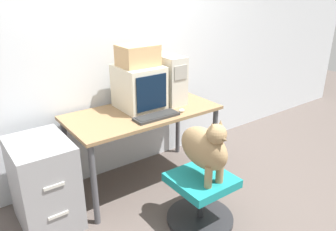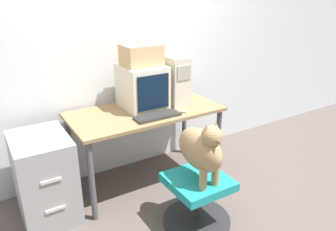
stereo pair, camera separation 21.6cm
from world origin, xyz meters
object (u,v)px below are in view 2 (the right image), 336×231
(pc_tower, at_px, (171,79))
(office_chair, at_px, (197,200))
(dog, at_px, (201,149))
(keyboard, at_px, (157,116))
(cardboard_box, at_px, (141,55))
(filing_cabinet, at_px, (45,177))
(crt_monitor, at_px, (142,87))

(pc_tower, relative_size, office_chair, 0.84)
(office_chair, relative_size, dog, 1.07)
(keyboard, height_order, dog, dog)
(pc_tower, height_order, office_chair, pc_tower)
(dog, xyz_separation_m, cardboard_box, (-0.03, 0.91, 0.56))
(pc_tower, bearing_deg, office_chair, -108.56)
(keyboard, distance_m, filing_cabinet, 1.08)
(pc_tower, height_order, dog, pc_tower)
(crt_monitor, relative_size, dog, 0.83)
(crt_monitor, bearing_deg, filing_cabinet, -172.82)
(crt_monitor, bearing_deg, pc_tower, -0.89)
(office_chair, bearing_deg, dog, -90.00)
(dog, bearing_deg, office_chair, 90.00)
(office_chair, xyz_separation_m, filing_cabinet, (-1.03, 0.75, 0.14))
(office_chair, relative_size, cardboard_box, 1.64)
(office_chair, xyz_separation_m, cardboard_box, (-0.03, 0.88, 1.04))
(crt_monitor, relative_size, cardboard_box, 1.28)
(pc_tower, xyz_separation_m, filing_cabinet, (-1.32, -0.12, -0.63))
(office_chair, bearing_deg, crt_monitor, 91.71)
(filing_cabinet, bearing_deg, pc_tower, 5.23)
(crt_monitor, xyz_separation_m, dog, (0.03, -0.90, -0.26))
(office_chair, distance_m, filing_cabinet, 1.28)
(pc_tower, relative_size, keyboard, 1.13)
(dog, distance_m, filing_cabinet, 1.33)
(pc_tower, distance_m, dog, 0.99)
(crt_monitor, relative_size, filing_cabinet, 0.59)
(crt_monitor, relative_size, office_chair, 0.78)
(keyboard, distance_m, dog, 0.60)
(pc_tower, relative_size, dog, 0.90)
(office_chair, relative_size, filing_cabinet, 0.76)
(pc_tower, bearing_deg, crt_monitor, 179.11)
(office_chair, bearing_deg, cardboard_box, 91.71)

